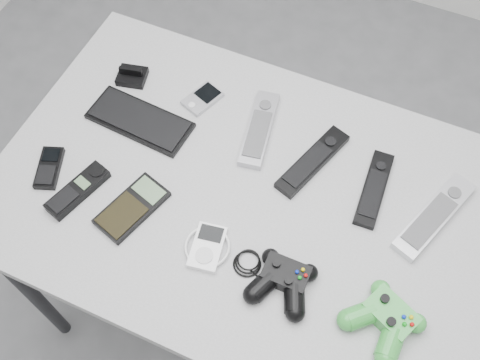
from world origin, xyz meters
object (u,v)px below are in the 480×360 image
at_px(desk, 252,210).
at_px(mobile_phone, 49,168).
at_px(pda_keyboard, 140,120).
at_px(remote_silver_a, 259,128).
at_px(remote_black_a, 313,161).
at_px(remote_black_b, 374,189).
at_px(pda, 202,98).
at_px(cordless_handset, 78,190).
at_px(mp3_player, 207,247).
at_px(controller_green, 385,319).
at_px(calculator, 132,207).
at_px(controller_black, 283,280).
at_px(remote_silver_b, 434,216).

bearing_deg(desk, mobile_phone, -164.34).
height_order(pda_keyboard, remote_silver_a, remote_silver_a).
xyz_separation_m(desk, pda_keyboard, (-0.34, 0.08, 0.08)).
bearing_deg(desk, remote_black_a, 55.48).
distance_m(pda_keyboard, remote_black_b, 0.59).
distance_m(pda, remote_silver_a, 0.17).
bearing_deg(remote_black_a, mobile_phone, -136.00).
distance_m(remote_black_b, cordless_handset, 0.68).
relative_size(pda, remote_silver_a, 0.43).
height_order(desk, remote_black_a, remote_black_a).
bearing_deg(remote_silver_a, remote_black_a, -22.91).
xyz_separation_m(mp3_player, controller_green, (0.40, -0.00, 0.01)).
distance_m(desk, calculator, 0.29).
bearing_deg(calculator, pda_keyboard, 131.87).
height_order(pda, calculator, calculator).
xyz_separation_m(pda_keyboard, controller_green, (0.70, -0.24, 0.02)).
relative_size(pda_keyboard, pda, 2.69).
height_order(remote_silver_a, mobile_phone, remote_silver_a).
bearing_deg(remote_black_a, controller_black, -62.93).
relative_size(desk, cordless_handset, 7.57).
relative_size(pda, calculator, 0.57).
distance_m(mobile_phone, calculator, 0.23).
xyz_separation_m(pda_keyboard, remote_silver_a, (0.28, 0.10, 0.00)).
height_order(cordless_handset, mp3_player, cordless_handset).
bearing_deg(pda_keyboard, mobile_phone, -117.46).
bearing_deg(remote_black_a, pda_keyboard, -153.72).
relative_size(remote_silver_b, cordless_handset, 1.57).
relative_size(desk, controller_black, 5.25).
height_order(pda, remote_silver_a, remote_silver_a).
xyz_separation_m(remote_silver_a, cordless_handset, (-0.31, -0.33, 0.00)).
height_order(remote_silver_b, mobile_phone, remote_silver_b).
height_order(remote_silver_a, mp3_player, remote_silver_a).
bearing_deg(remote_silver_b, pda, -168.24).
bearing_deg(pda, remote_black_a, 8.98).
height_order(remote_black_b, controller_green, controller_green).
xyz_separation_m(remote_black_a, mobile_phone, (-0.56, -0.27, -0.00)).
xyz_separation_m(pda, mp3_player, (0.19, -0.37, 0.00)).
bearing_deg(remote_silver_a, controller_green, -49.00).
distance_m(remote_silver_a, mp3_player, 0.34).
distance_m(mobile_phone, controller_green, 0.83).
height_order(mobile_phone, controller_green, controller_green).
height_order(remote_black_a, remote_silver_b, remote_silver_b).
relative_size(calculator, controller_green, 1.09).
distance_m(remote_silver_b, controller_black, 0.38).
bearing_deg(controller_green, remote_black_b, 134.69).
bearing_deg(calculator, controller_green, 14.96).
distance_m(pda_keyboard, remote_silver_a, 0.30).
xyz_separation_m(remote_silver_b, mp3_player, (-0.43, -0.27, -0.00)).
distance_m(remote_black_b, controller_green, 0.31).
xyz_separation_m(pda_keyboard, cordless_handset, (-0.03, -0.24, 0.00)).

